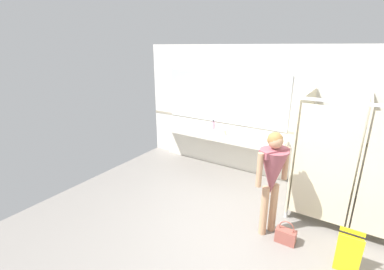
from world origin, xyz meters
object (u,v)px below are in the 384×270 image
(handbag, at_px, (286,235))
(wet_floor_sign, at_px, (348,253))
(paper_cup, at_px, (225,132))
(soap_dispenser, at_px, (213,125))
(person_standing, at_px, (272,172))

(handbag, relative_size, wet_floor_sign, 0.61)
(paper_cup, height_order, wet_floor_sign, paper_cup)
(handbag, distance_m, wet_floor_sign, 0.82)
(handbag, distance_m, soap_dispenser, 3.07)
(person_standing, relative_size, wet_floor_sign, 2.75)
(wet_floor_sign, bearing_deg, paper_cup, 145.24)
(handbag, relative_size, soap_dispenser, 1.77)
(handbag, xyz_separation_m, wet_floor_sign, (0.78, -0.16, 0.19))
(handbag, height_order, wet_floor_sign, wet_floor_sign)
(paper_cup, xyz_separation_m, wet_floor_sign, (2.59, -1.80, -0.64))
(handbag, bearing_deg, person_standing, 162.61)
(paper_cup, relative_size, wet_floor_sign, 0.16)
(person_standing, height_order, paper_cup, person_standing)
(person_standing, relative_size, soap_dispenser, 8.02)
(person_standing, bearing_deg, handbag, -17.39)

